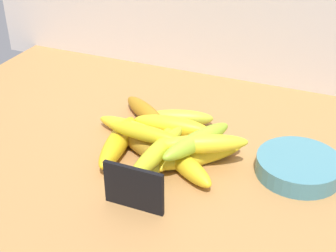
% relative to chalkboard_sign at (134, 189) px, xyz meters
% --- Properties ---
extents(counter_top, '(1.10, 0.76, 0.03)m').
position_rel_chalkboard_sign_xyz_m(counter_top, '(-0.08, 0.20, -0.05)').
color(counter_top, '#A57340').
rests_on(counter_top, ground).
extents(chalkboard_sign, '(0.11, 0.02, 0.08)m').
position_rel_chalkboard_sign_xyz_m(chalkboard_sign, '(0.00, 0.00, 0.00)').
color(chalkboard_sign, black).
rests_on(chalkboard_sign, counter_top).
extents(fruit_bowl, '(0.16, 0.16, 0.04)m').
position_rel_chalkboard_sign_xyz_m(fruit_bowl, '(0.24, 0.21, -0.02)').
color(fruit_bowl, teal).
rests_on(fruit_bowl, counter_top).
extents(banana_0, '(0.07, 0.20, 0.04)m').
position_rel_chalkboard_sign_xyz_m(banana_0, '(-0.11, 0.15, -0.02)').
color(banana_0, gold).
rests_on(banana_0, counter_top).
extents(banana_1, '(0.06, 0.21, 0.03)m').
position_rel_chalkboard_sign_xyz_m(banana_1, '(-0.01, 0.11, -0.02)').
color(banana_1, '#A8AF34').
rests_on(banana_1, counter_top).
extents(banana_2, '(0.16, 0.08, 0.04)m').
position_rel_chalkboard_sign_xyz_m(banana_2, '(-0.03, 0.29, -0.02)').
color(banana_2, '#A7B32F').
rests_on(banana_2, counter_top).
extents(banana_3, '(0.08, 0.16, 0.04)m').
position_rel_chalkboard_sign_xyz_m(banana_3, '(-0.01, 0.17, -0.02)').
color(banana_3, yellow).
rests_on(banana_3, counter_top).
extents(banana_4, '(0.15, 0.11, 0.04)m').
position_rel_chalkboard_sign_xyz_m(banana_4, '(-0.06, 0.16, -0.02)').
color(banana_4, '#A97E23').
rests_on(banana_4, counter_top).
extents(banana_5, '(0.16, 0.16, 0.04)m').
position_rel_chalkboard_sign_xyz_m(banana_5, '(0.06, 0.17, -0.02)').
color(banana_5, yellow).
rests_on(banana_5, counter_top).
extents(banana_6, '(0.17, 0.06, 0.04)m').
position_rel_chalkboard_sign_xyz_m(banana_6, '(-0.03, 0.25, -0.02)').
color(banana_6, yellow).
rests_on(banana_6, counter_top).
extents(banana_7, '(0.21, 0.07, 0.04)m').
position_rel_chalkboard_sign_xyz_m(banana_7, '(-0.09, 0.20, -0.02)').
color(banana_7, yellow).
rests_on(banana_7, counter_top).
extents(banana_8, '(0.16, 0.13, 0.04)m').
position_rel_chalkboard_sign_xyz_m(banana_8, '(-0.11, 0.28, -0.02)').
color(banana_8, '#A87218').
rests_on(banana_8, counter_top).
extents(banana_9, '(0.15, 0.12, 0.04)m').
position_rel_chalkboard_sign_xyz_m(banana_9, '(0.05, 0.13, -0.02)').
color(banana_9, yellow).
rests_on(banana_9, counter_top).
extents(banana_10, '(0.05, 0.20, 0.03)m').
position_rel_chalkboard_sign_xyz_m(banana_10, '(-0.00, 0.10, 0.01)').
color(banana_10, gold).
rests_on(banana_10, banana_1).
extents(banana_11, '(0.17, 0.11, 0.04)m').
position_rel_chalkboard_sign_xyz_m(banana_11, '(0.07, 0.16, 0.02)').
color(banana_11, yellow).
rests_on(banana_11, banana_5).
extents(banana_12, '(0.16, 0.04, 0.03)m').
position_rel_chalkboard_sign_xyz_m(banana_12, '(-0.05, 0.14, 0.02)').
color(banana_12, gold).
rests_on(banana_12, banana_4).
extents(banana_13, '(0.11, 0.18, 0.04)m').
position_rel_chalkboard_sign_xyz_m(banana_13, '(0.06, 0.16, 0.02)').
color(banana_13, '#95B92B').
rests_on(banana_13, banana_5).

